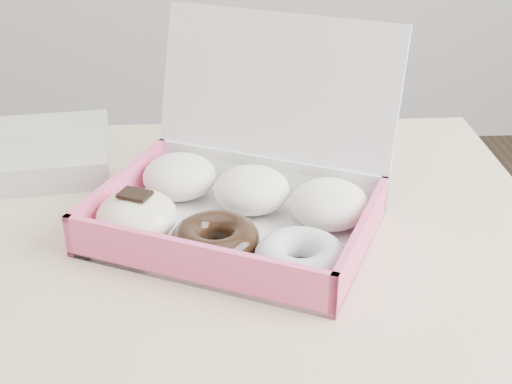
{
  "coord_description": "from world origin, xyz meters",
  "views": [
    {
      "loc": [
        0.21,
        -0.65,
        1.19
      ],
      "look_at": [
        0.25,
        0.05,
        0.81
      ],
      "focal_mm": 50.0,
      "sensor_mm": 36.0,
      "label": 1
    }
  ],
  "objects": [
    {
      "name": "newspapers",
      "position": [
        -0.07,
        0.26,
        0.77
      ],
      "size": [
        0.26,
        0.22,
        0.04
      ],
      "primitive_type": "cube",
      "rotation": [
        0.0,
        0.0,
        0.13
      ],
      "color": "beige",
      "rests_on": "table"
    },
    {
      "name": "table",
      "position": [
        0.0,
        0.0,
        0.67
      ],
      "size": [
        1.2,
        0.8,
        0.75
      ],
      "color": "tan",
      "rests_on": "ground"
    },
    {
      "name": "donut_box",
      "position": [
        0.23,
        0.08,
        0.79
      ],
      "size": [
        0.4,
        0.38,
        0.22
      ],
      "rotation": [
        0.0,
        0.0,
        -0.43
      ],
      "color": "white",
      "rests_on": "table"
    }
  ]
}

